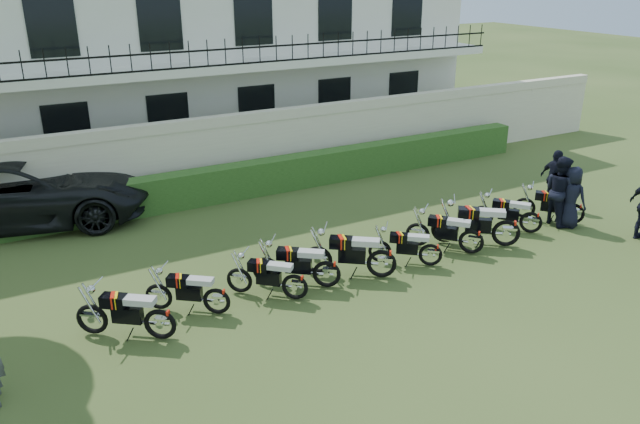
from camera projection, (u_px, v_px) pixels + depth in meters
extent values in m
plane|color=#31461C|center=(387.00, 301.00, 12.75)|extent=(100.00, 100.00, 0.00)
cube|color=beige|center=(239.00, 156.00, 18.90)|extent=(30.00, 0.30, 2.00)
cube|color=beige|center=(237.00, 119.00, 18.48)|extent=(30.00, 0.35, 0.30)
cube|color=#204318|center=(280.00, 174.00, 18.88)|extent=(18.00, 0.60, 1.00)
cube|color=silver|center=(174.00, 50.00, 22.88)|extent=(20.00, 8.00, 7.00)
cube|color=silver|center=(219.00, 67.00, 19.04)|extent=(20.00, 1.40, 0.25)
cube|color=black|center=(225.00, 49.00, 18.29)|extent=(20.00, 0.05, 0.05)
cube|color=black|center=(226.00, 65.00, 18.46)|extent=(20.00, 0.05, 0.05)
cube|color=black|center=(69.00, 140.00, 18.32)|extent=(1.30, 0.12, 2.20)
cube|color=black|center=(50.00, 16.00, 17.03)|extent=(1.30, 0.12, 2.20)
cube|color=black|center=(169.00, 128.00, 19.66)|extent=(1.30, 0.12, 2.20)
cube|color=black|center=(159.00, 12.00, 18.37)|extent=(1.30, 0.12, 2.20)
cube|color=black|center=(257.00, 118.00, 21.00)|extent=(1.30, 0.12, 2.20)
cube|color=black|center=(253.00, 9.00, 19.71)|extent=(1.30, 0.12, 2.20)
cube|color=black|center=(334.00, 109.00, 22.34)|extent=(1.30, 0.12, 2.20)
cube|color=black|center=(335.00, 6.00, 21.05)|extent=(1.30, 0.12, 2.20)
cube|color=black|center=(402.00, 101.00, 23.68)|extent=(1.30, 0.12, 2.20)
cube|color=black|center=(407.00, 4.00, 22.39)|extent=(1.30, 0.12, 2.20)
torus|color=black|center=(195.00, 328.00, 11.23)|extent=(0.55, 0.44, 0.61)
torus|color=black|center=(126.00, 323.00, 11.39)|extent=(0.55, 0.44, 0.61)
cube|color=black|center=(162.00, 319.00, 11.25)|extent=(0.55, 0.47, 0.30)
cube|color=black|center=(148.00, 305.00, 11.17)|extent=(0.52, 0.48, 0.22)
cube|color=red|center=(148.00, 304.00, 11.17)|extent=(0.15, 0.28, 0.23)
cube|color=yellow|center=(152.00, 304.00, 11.16)|extent=(0.13, 0.27, 0.23)
cube|color=beige|center=(175.00, 305.00, 11.10)|extent=(0.59, 0.52, 0.12)
cylinder|color=silver|center=(129.00, 289.00, 11.10)|extent=(0.38, 0.50, 0.03)
torus|color=black|center=(246.00, 305.00, 12.06)|extent=(0.49, 0.40, 0.56)
torus|color=black|center=(188.00, 300.00, 12.23)|extent=(0.49, 0.40, 0.56)
cube|color=black|center=(219.00, 296.00, 12.09)|extent=(0.50, 0.44, 0.27)
cube|color=black|center=(207.00, 284.00, 12.03)|extent=(0.47, 0.44, 0.20)
cube|color=red|center=(207.00, 284.00, 12.02)|extent=(0.14, 0.26, 0.21)
cube|color=yellow|center=(210.00, 284.00, 12.01)|extent=(0.12, 0.25, 0.21)
cube|color=beige|center=(230.00, 284.00, 11.95)|extent=(0.53, 0.48, 0.11)
cylinder|color=silver|center=(192.00, 271.00, 11.97)|extent=(0.35, 0.45, 0.03)
torus|color=black|center=(323.00, 291.00, 12.55)|extent=(0.47, 0.44, 0.56)
torus|color=black|center=(267.00, 285.00, 12.81)|extent=(0.47, 0.44, 0.56)
cube|color=black|center=(297.00, 282.00, 12.62)|extent=(0.49, 0.46, 0.28)
cube|color=black|center=(287.00, 270.00, 12.57)|extent=(0.47, 0.46, 0.20)
cube|color=red|center=(287.00, 270.00, 12.57)|extent=(0.16, 0.26, 0.21)
cube|color=yellow|center=(289.00, 270.00, 12.56)|extent=(0.14, 0.25, 0.21)
cube|color=beige|center=(309.00, 271.00, 12.46)|extent=(0.52, 0.50, 0.11)
cylinder|color=silver|center=(272.00, 256.00, 12.54)|extent=(0.39, 0.43, 0.03)
torus|color=black|center=(357.00, 277.00, 13.06)|extent=(0.54, 0.44, 0.61)
torus|color=black|center=(296.00, 273.00, 13.23)|extent=(0.54, 0.44, 0.61)
cube|color=black|center=(329.00, 269.00, 13.09)|extent=(0.55, 0.47, 0.30)
cube|color=black|center=(318.00, 257.00, 13.02)|extent=(0.52, 0.48, 0.22)
cube|color=red|center=(318.00, 256.00, 13.01)|extent=(0.15, 0.28, 0.23)
cube|color=yellow|center=(321.00, 257.00, 13.00)|extent=(0.13, 0.27, 0.23)
cube|color=beige|center=(342.00, 257.00, 12.94)|extent=(0.58, 0.52, 0.12)
cylinder|color=silver|center=(303.00, 243.00, 12.95)|extent=(0.38, 0.50, 0.03)
torus|color=black|center=(414.00, 267.00, 13.46)|extent=(0.59, 0.47, 0.66)
torus|color=black|center=(349.00, 263.00, 13.64)|extent=(0.59, 0.47, 0.66)
cube|color=black|center=(384.00, 258.00, 13.48)|extent=(0.59, 0.51, 0.32)
cube|color=black|center=(373.00, 246.00, 13.41)|extent=(0.56, 0.51, 0.24)
cube|color=red|center=(373.00, 245.00, 13.40)|extent=(0.17, 0.30, 0.25)
cube|color=yellow|center=(376.00, 245.00, 13.39)|extent=(0.13, 0.29, 0.25)
cube|color=beige|center=(398.00, 245.00, 13.32)|extent=(0.63, 0.56, 0.13)
cylinder|color=silver|center=(358.00, 231.00, 13.33)|extent=(0.41, 0.54, 0.03)
torus|color=black|center=(456.00, 258.00, 14.02)|extent=(0.47, 0.40, 0.54)
torus|color=black|center=(405.00, 254.00, 14.20)|extent=(0.47, 0.40, 0.54)
cube|color=black|center=(433.00, 251.00, 14.05)|extent=(0.48, 0.43, 0.26)
cube|color=black|center=(424.00, 240.00, 14.00)|extent=(0.45, 0.43, 0.19)
cube|color=red|center=(424.00, 240.00, 13.99)|extent=(0.14, 0.25, 0.20)
cube|color=yellow|center=(427.00, 240.00, 13.99)|extent=(0.12, 0.24, 0.20)
cube|color=beige|center=(444.00, 240.00, 13.91)|extent=(0.51, 0.47, 0.11)
cylinder|color=silver|center=(412.00, 229.00, 13.95)|extent=(0.35, 0.43, 0.03)
torus|color=black|center=(499.00, 247.00, 14.49)|extent=(0.46, 0.51, 0.60)
torus|color=black|center=(444.00, 239.00, 14.90)|extent=(0.46, 0.51, 0.60)
cube|color=black|center=(474.00, 238.00, 14.63)|extent=(0.49, 0.52, 0.29)
cube|color=black|center=(465.00, 226.00, 14.60)|extent=(0.48, 0.50, 0.22)
cube|color=red|center=(465.00, 225.00, 14.60)|extent=(0.20, 0.27, 0.23)
cube|color=yellow|center=(468.00, 226.00, 14.58)|extent=(0.17, 0.26, 0.23)
cube|color=beige|center=(487.00, 227.00, 14.43)|extent=(0.53, 0.56, 0.12)
cylinder|color=silver|center=(452.00, 213.00, 14.59)|extent=(0.46, 0.41, 0.03)
torus|color=black|center=(537.00, 236.00, 14.95)|extent=(0.60, 0.50, 0.68)
torus|color=black|center=(475.00, 232.00, 15.17)|extent=(0.60, 0.50, 0.68)
cube|color=black|center=(509.00, 228.00, 14.99)|extent=(0.61, 0.54, 0.33)
cube|color=black|center=(499.00, 216.00, 14.92)|extent=(0.57, 0.54, 0.25)
cube|color=red|center=(499.00, 216.00, 14.92)|extent=(0.18, 0.31, 0.26)
cube|color=yellow|center=(502.00, 216.00, 14.91)|extent=(0.15, 0.30, 0.26)
cube|color=beige|center=(524.00, 216.00, 14.82)|extent=(0.65, 0.59, 0.13)
cylinder|color=silver|center=(485.00, 202.00, 14.85)|extent=(0.44, 0.55, 0.03)
torus|color=black|center=(556.00, 227.00, 15.64)|extent=(0.42, 0.49, 0.57)
torus|color=black|center=(506.00, 220.00, 16.06)|extent=(0.42, 0.49, 0.57)
cube|color=black|center=(533.00, 219.00, 15.78)|extent=(0.45, 0.50, 0.28)
cube|color=black|center=(526.00, 208.00, 15.76)|extent=(0.45, 0.48, 0.20)
cube|color=red|center=(526.00, 208.00, 15.76)|extent=(0.19, 0.25, 0.21)
cube|color=yellow|center=(528.00, 208.00, 15.74)|extent=(0.17, 0.24, 0.21)
cube|color=beige|center=(545.00, 209.00, 15.59)|extent=(0.50, 0.54, 0.11)
cylinder|color=silver|center=(515.00, 196.00, 15.76)|extent=(0.45, 0.37, 0.03)
torus|color=black|center=(598.00, 218.00, 16.20)|extent=(0.44, 0.49, 0.58)
torus|color=black|center=(548.00, 212.00, 16.59)|extent=(0.44, 0.49, 0.58)
cube|color=black|center=(576.00, 210.00, 16.33)|extent=(0.47, 0.50, 0.28)
cube|color=black|center=(568.00, 200.00, 16.30)|extent=(0.46, 0.48, 0.21)
cube|color=red|center=(568.00, 199.00, 16.30)|extent=(0.19, 0.26, 0.22)
cube|color=yellow|center=(571.00, 200.00, 16.28)|extent=(0.17, 0.25, 0.22)
cube|color=beige|center=(588.00, 201.00, 16.14)|extent=(0.51, 0.54, 0.11)
cylinder|color=silver|center=(557.00, 188.00, 16.30)|extent=(0.45, 0.39, 0.03)
imported|color=black|center=(21.00, 191.00, 16.25)|extent=(6.96, 4.28, 1.80)
imported|color=black|center=(571.00, 197.00, 16.12)|extent=(0.69, 0.90, 1.63)
imported|color=black|center=(560.00, 191.00, 16.24)|extent=(0.80, 0.97, 1.85)
imported|color=black|center=(555.00, 179.00, 17.46)|extent=(0.43, 0.98, 1.65)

